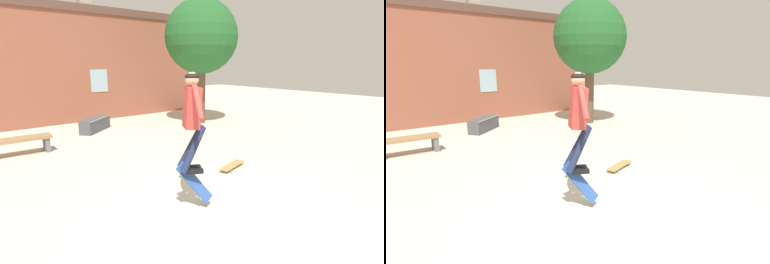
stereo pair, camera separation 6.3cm
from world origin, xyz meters
The scene contains 8 objects.
ground_plane centered at (0.00, 0.00, 0.00)m, with size 40.00×40.00×0.00m, color beige.
building_backdrop centered at (0.01, 9.13, 2.30)m, with size 14.14×0.52×5.28m.
tree_right centered at (4.70, 5.86, 3.25)m, with size 2.75×2.75×4.65m.
park_bench centered at (-1.71, 5.58, 0.33)m, with size 1.52×0.48×0.46m.
skate_ledge centered at (0.88, 7.06, 0.23)m, with size 1.37×1.25×0.46m.
skater centered at (-0.11, 0.58, 1.57)m, with size 0.67×1.18×1.58m.
skateboard_flipping centered at (-0.09, 0.55, 0.44)m, with size 0.58×0.35×0.73m.
skateboard_resting centered at (1.78, 1.44, 0.07)m, with size 0.87×0.42×0.08m.
Camera 2 is at (-2.96, -2.96, 2.35)m, focal length 28.00 mm.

